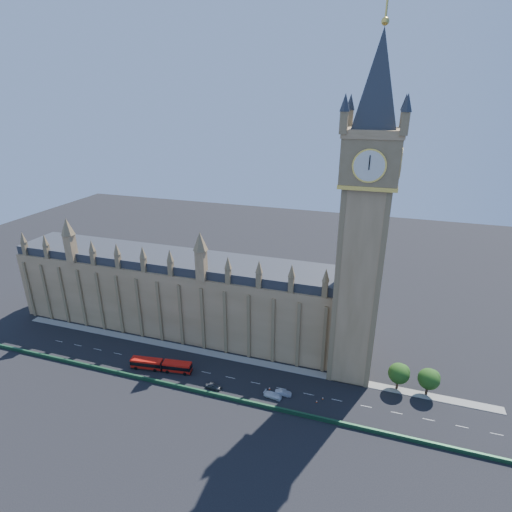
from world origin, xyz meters
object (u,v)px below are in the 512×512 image
(red_bus, at_px, (161,365))
(car_grey, at_px, (213,386))
(car_silver, at_px, (283,393))
(car_white, at_px, (273,395))

(red_bus, bearing_deg, car_grey, -16.51)
(red_bus, distance_m, car_silver, 38.97)
(car_grey, bearing_deg, car_white, -81.83)
(car_silver, bearing_deg, red_bus, 85.78)
(red_bus, bearing_deg, car_silver, -6.99)
(car_white, bearing_deg, car_silver, -48.59)
(red_bus, relative_size, car_white, 3.75)
(car_grey, distance_m, car_white, 17.56)
(red_bus, bearing_deg, car_white, -9.79)
(car_grey, relative_size, car_silver, 1.00)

